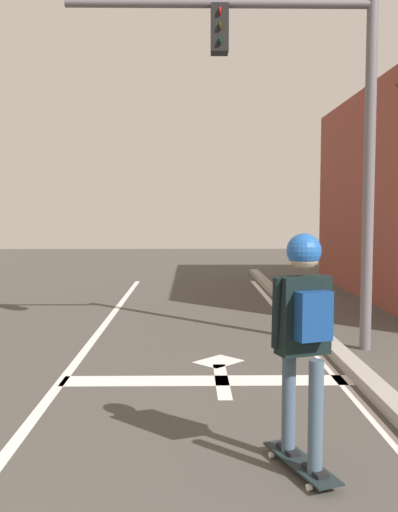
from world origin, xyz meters
TOP-DOWN VIEW (x-y plane):
  - lane_line_center at (-0.28, 6.00)m, footprint 0.12×20.00m
  - lane_line_curbside at (3.01, 6.00)m, footprint 0.12×20.00m
  - stop_bar at (1.44, 6.50)m, footprint 3.43×0.40m
  - lane_arrow_stem at (1.61, 6.50)m, footprint 0.16×1.40m
  - lane_arrow_head at (1.61, 7.35)m, footprint 0.71×0.71m
  - curb_strip at (3.26, 6.00)m, footprint 0.24×24.00m
  - skateboard at (2.09, 4.16)m, footprint 0.49×0.87m
  - skater at (2.10, 4.15)m, footprint 0.46×0.63m
  - traffic_signal_mast at (2.82, 8.00)m, footprint 4.33×0.34m

SIDE VIEW (x-z plane):
  - lane_line_center at x=-0.28m, z-range 0.00..0.01m
  - lane_line_curbside at x=3.01m, z-range 0.00..0.01m
  - stop_bar at x=1.44m, z-range 0.00..0.01m
  - lane_arrow_stem at x=1.61m, z-range 0.00..0.01m
  - lane_arrow_head at x=1.61m, z-range 0.00..0.01m
  - skateboard at x=2.09m, z-range 0.03..0.10m
  - curb_strip at x=3.26m, z-range 0.00..0.14m
  - skater at x=2.10m, z-range 0.33..2.08m
  - traffic_signal_mast at x=2.82m, z-range 0.97..6.03m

